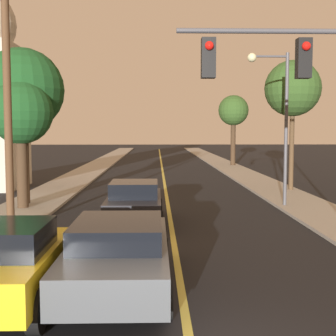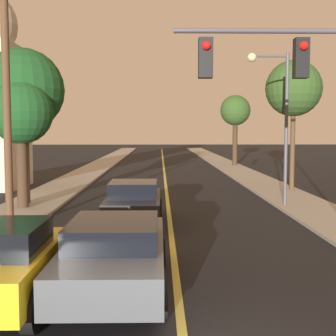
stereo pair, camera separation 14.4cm
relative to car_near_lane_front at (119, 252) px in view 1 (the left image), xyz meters
name	(u,v)px [view 1 (the left image)]	position (x,y,z in m)	size (l,w,h in m)	color
road_surface	(162,166)	(1.24, 32.52, -0.74)	(8.84, 80.00, 0.01)	black
sidewalk_left	(98,165)	(-4.43, 32.52, -0.69)	(2.50, 80.00, 0.12)	#9E998E
sidewalk_right	(225,165)	(6.91, 32.52, -0.69)	(2.50, 80.00, 0.12)	#9E998E
car_near_lane_front	(119,252)	(0.00, 0.00, 0.00)	(2.04, 4.96, 1.42)	#474C51
car_near_lane_second	(134,202)	(0.00, 6.63, 0.00)	(1.92, 4.22, 1.45)	black
car_outer_lane_front	(6,263)	(-1.94, -0.88, 0.05)	(1.87, 3.83, 1.52)	gold
traffic_signal_mast	(315,89)	(4.40, 1.60, 3.36)	(4.94, 0.42, 5.54)	#47474C
streetlamp_right	(276,106)	(5.59, 9.70, 3.38)	(1.68, 0.36, 6.15)	#47474C
utility_pole_left	(7,99)	(-3.78, 5.33, 3.37)	(1.60, 0.24, 7.68)	#513823
tree_left_near	(22,91)	(-4.77, 10.44, 4.04)	(3.42, 3.42, 6.43)	#3D2B1C
tree_left_far	(21,114)	(-4.54, 9.34, 3.05)	(2.50, 2.50, 5.01)	#3D2B1C
tree_right_near	(293,89)	(7.69, 14.66, 4.52)	(2.85, 2.85, 6.60)	#4C3823
tree_right_far	(233,112)	(7.50, 31.76, 4.07)	(2.63, 2.63, 6.12)	#3D2B1C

